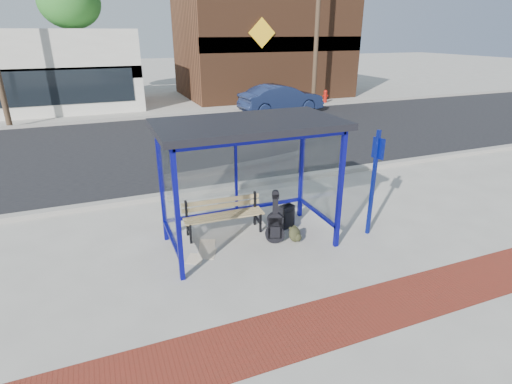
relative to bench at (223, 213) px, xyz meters
name	(u,v)px	position (x,y,z in m)	size (l,w,h in m)	color
ground	(250,242)	(0.35, -0.60, -0.44)	(120.00, 120.00, 0.00)	#B2ADA0
brick_paver_strip	(316,326)	(0.35, -3.20, -0.43)	(60.00, 1.00, 0.01)	maroon
curb_near	(209,190)	(0.35, 2.30, -0.38)	(60.00, 0.25, 0.12)	gray
street_asphalt	(172,144)	(0.35, 7.40, -0.43)	(60.00, 10.00, 0.00)	black
curb_far	(152,117)	(0.35, 12.50, -0.38)	(60.00, 0.25, 0.12)	gray
far_sidewalk	(146,111)	(0.35, 14.40, -0.43)	(60.00, 4.00, 0.01)	#B2ADA0
bus_shelter	(248,139)	(0.35, -0.53, 1.63)	(3.30, 1.80, 2.42)	#0C0D85
storefront_brown	(262,43)	(8.35, 17.89, 2.76)	(10.00, 7.08, 6.40)	#59331E
tree_mid	(69,3)	(-2.65, 21.40, 5.02)	(3.60, 3.60, 7.03)	#4C3826
tree_right	(300,8)	(12.85, 21.40, 5.02)	(3.60, 3.60, 7.03)	#4C3826
utility_pole_east	(317,27)	(9.35, 12.80, 3.67)	(1.60, 0.24, 8.00)	#4C3826
bench	(223,213)	(0.00, 0.00, 0.00)	(1.65, 0.47, 0.77)	black
guitar_bag	(275,225)	(0.81, -0.78, -0.06)	(0.39, 0.23, 1.04)	black
suitcase	(286,217)	(1.30, -0.28, -0.18)	(0.36, 0.29, 0.55)	black
backpack	(295,234)	(1.20, -0.90, -0.28)	(0.32, 0.30, 0.32)	#292A17
sign_post	(374,178)	(2.75, -1.14, 0.78)	(0.12, 0.27, 2.16)	navy
newspaper_a	(207,253)	(-0.56, -0.70, -0.43)	(0.42, 0.33, 0.01)	white
newspaper_b	(195,259)	(-0.80, -0.81, -0.43)	(0.37, 0.29, 0.01)	white
newspaper_c	(207,244)	(-0.45, -0.36, -0.43)	(0.39, 0.31, 0.01)	white
parked_car	(281,99)	(6.71, 11.46, 0.27)	(1.49, 4.28, 1.41)	#1B284D
fire_hydrant	(325,96)	(10.39, 13.24, -0.03)	(0.33, 0.22, 0.75)	#AB150C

